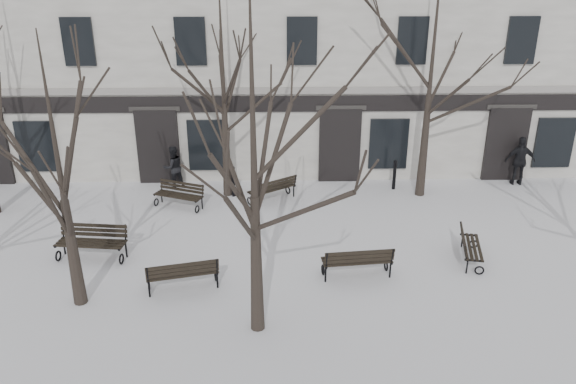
{
  "coord_description": "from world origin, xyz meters",
  "views": [
    {
      "loc": [
        1.0,
        -12.78,
        8.05
      ],
      "look_at": [
        1.38,
        3.0,
        1.55
      ],
      "focal_mm": 35.0,
      "sensor_mm": 36.0,
      "label": 1
    }
  ],
  "objects_px": {
    "tree_1": "(55,144)",
    "bench_2": "(358,261)",
    "bench_0": "(92,241)",
    "bench_3": "(179,194)",
    "bench_5": "(469,246)",
    "bench_4": "(273,189)",
    "tree_2": "(253,122)",
    "bench_1": "(183,273)"
  },
  "relations": [
    {
      "from": "tree_1",
      "to": "bench_2",
      "type": "height_order",
      "value": "tree_1"
    },
    {
      "from": "bench_0",
      "to": "bench_3",
      "type": "xyz_separation_m",
      "value": [
        1.96,
        3.65,
        -0.07
      ]
    },
    {
      "from": "bench_0",
      "to": "bench_5",
      "type": "bearing_deg",
      "value": 4.77
    },
    {
      "from": "bench_3",
      "to": "bench_4",
      "type": "bearing_deg",
      "value": 30.26
    },
    {
      "from": "bench_0",
      "to": "bench_3",
      "type": "distance_m",
      "value": 4.15
    },
    {
      "from": "tree_2",
      "to": "bench_4",
      "type": "height_order",
      "value": "tree_2"
    },
    {
      "from": "bench_2",
      "to": "bench_5",
      "type": "bearing_deg",
      "value": -171.07
    },
    {
      "from": "bench_5",
      "to": "bench_0",
      "type": "bearing_deg",
      "value": 100.74
    },
    {
      "from": "tree_1",
      "to": "bench_1",
      "type": "bearing_deg",
      "value": 11.75
    },
    {
      "from": "tree_2",
      "to": "bench_0",
      "type": "bearing_deg",
      "value": 144.25
    },
    {
      "from": "tree_1",
      "to": "bench_1",
      "type": "relative_size",
      "value": 3.46
    },
    {
      "from": "bench_0",
      "to": "bench_1",
      "type": "height_order",
      "value": "bench_0"
    },
    {
      "from": "bench_4",
      "to": "bench_2",
      "type": "bearing_deg",
      "value": 77.86
    },
    {
      "from": "bench_4",
      "to": "bench_5",
      "type": "bearing_deg",
      "value": 106.35
    },
    {
      "from": "tree_2",
      "to": "bench_4",
      "type": "relative_size",
      "value": 4.42
    },
    {
      "from": "bench_1",
      "to": "bench_3",
      "type": "relative_size",
      "value": 1.06
    },
    {
      "from": "bench_5",
      "to": "bench_4",
      "type": "bearing_deg",
      "value": 64.61
    },
    {
      "from": "tree_2",
      "to": "bench_2",
      "type": "height_order",
      "value": "tree_2"
    },
    {
      "from": "tree_2",
      "to": "bench_4",
      "type": "distance_m",
      "value": 8.85
    },
    {
      "from": "bench_1",
      "to": "bench_2",
      "type": "distance_m",
      "value": 4.7
    },
    {
      "from": "tree_2",
      "to": "bench_2",
      "type": "bearing_deg",
      "value": 40.03
    },
    {
      "from": "bench_3",
      "to": "bench_5",
      "type": "bearing_deg",
      "value": -1.29
    },
    {
      "from": "tree_1",
      "to": "bench_4",
      "type": "xyz_separation_m",
      "value": [
        4.89,
        6.41,
        -3.73
      ]
    },
    {
      "from": "bench_0",
      "to": "bench_4",
      "type": "distance_m",
      "value": 6.64
    },
    {
      "from": "tree_2",
      "to": "bench_5",
      "type": "distance_m",
      "value": 8.18
    },
    {
      "from": "bench_0",
      "to": "bench_4",
      "type": "relative_size",
      "value": 1.13
    },
    {
      "from": "bench_0",
      "to": "bench_3",
      "type": "bearing_deg",
      "value": 68.63
    },
    {
      "from": "bench_3",
      "to": "bench_4",
      "type": "distance_m",
      "value": 3.32
    },
    {
      "from": "tree_2",
      "to": "bench_1",
      "type": "bearing_deg",
      "value": 139.51
    },
    {
      "from": "bench_1",
      "to": "bench_2",
      "type": "bearing_deg",
      "value": 173.23
    },
    {
      "from": "bench_0",
      "to": "bench_2",
      "type": "bearing_deg",
      "value": -2.81
    },
    {
      "from": "bench_3",
      "to": "bench_5",
      "type": "xyz_separation_m",
      "value": [
        8.96,
        -4.05,
        -0.02
      ]
    },
    {
      "from": "bench_2",
      "to": "tree_2",
      "type": "bearing_deg",
      "value": 34.15
    },
    {
      "from": "tree_1",
      "to": "bench_4",
      "type": "height_order",
      "value": "tree_1"
    },
    {
      "from": "tree_1",
      "to": "bench_3",
      "type": "xyz_separation_m",
      "value": [
        1.61,
        5.99,
        -3.74
      ]
    },
    {
      "from": "bench_2",
      "to": "bench_5",
      "type": "distance_m",
      "value": 3.48
    },
    {
      "from": "bench_2",
      "to": "bench_3",
      "type": "bearing_deg",
      "value": -47.31
    },
    {
      "from": "bench_0",
      "to": "bench_4",
      "type": "xyz_separation_m",
      "value": [
        5.25,
        4.07,
        -0.05
      ]
    },
    {
      "from": "bench_0",
      "to": "bench_1",
      "type": "relative_size",
      "value": 1.05
    },
    {
      "from": "bench_4",
      "to": "bench_0",
      "type": "bearing_deg",
      "value": 2.36
    },
    {
      "from": "bench_1",
      "to": "bench_2",
      "type": "xyz_separation_m",
      "value": [
        4.67,
        0.53,
        0.01
      ]
    },
    {
      "from": "bench_5",
      "to": "bench_2",
      "type": "bearing_deg",
      "value": 117.62
    }
  ]
}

